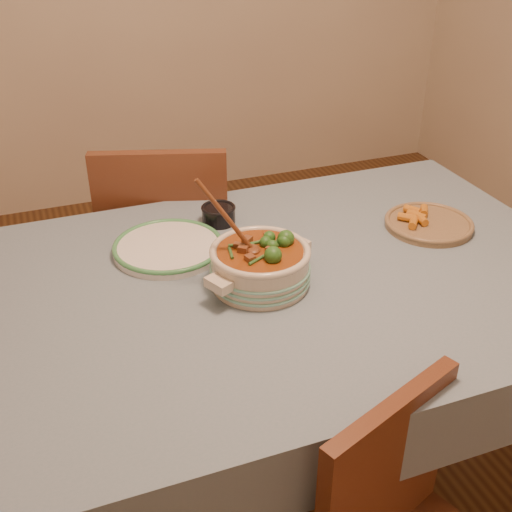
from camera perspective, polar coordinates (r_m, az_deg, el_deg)
The scene contains 7 objects.
floor at distance 2.14m, azimuth 1.21°, elevation -19.35°, with size 4.50×4.50×0.00m, color #402312.
dining_table at distance 1.68m, azimuth 1.46°, elevation -4.61°, with size 1.68×1.08×0.76m.
stew_casserole at distance 1.58m, azimuth 0.35°, elevation -0.58°, with size 0.32×0.32×0.30m.
white_plate at distance 1.76m, azimuth -7.81°, elevation 0.81°, with size 0.39×0.39×0.03m.
condiment_bowl at distance 1.89m, azimuth -3.35°, elevation 3.80°, with size 0.10×0.10×0.05m.
fried_plate at distance 1.93m, azimuth 15.12°, elevation 2.91°, with size 0.27×0.27×0.04m.
chair_far at distance 2.27m, azimuth -7.85°, elevation 0.82°, with size 0.53×0.53×0.91m.
Camera 1 is at (-0.53, -1.27, 1.63)m, focal length 45.00 mm.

